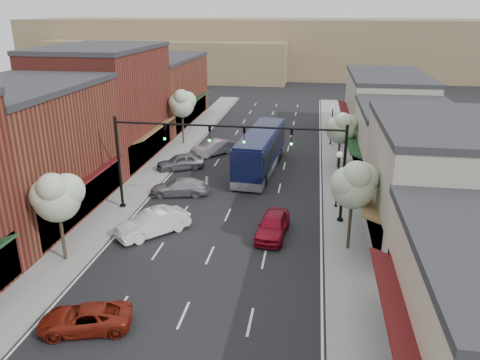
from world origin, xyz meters
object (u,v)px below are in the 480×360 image
at_px(parked_car_c, 179,187).
at_px(parked_car_e, 213,148).
at_px(tree_right_near, 354,183).
at_px(tree_left_far, 182,103).
at_px(red_hatchback, 273,225).
at_px(parked_car_b, 153,223).
at_px(signal_mast_right, 309,158).
at_px(parked_car_a, 85,318).
at_px(lamp_post_far, 332,118).
at_px(tree_left_near, 57,195).
at_px(signal_mast_left, 149,151).
at_px(tree_right_far, 341,127).
at_px(coach_bus, 261,150).
at_px(parked_car_d, 180,162).
at_px(lamp_post_near, 339,170).

xyz_separation_m(parked_car_c, parked_car_e, (0.32, 11.19, 0.10)).
bearing_deg(tree_right_near, tree_left_far, 127.04).
bearing_deg(tree_left_far, red_hatchback, -60.40).
bearing_deg(parked_car_e, parked_car_b, -52.71).
xyz_separation_m(tree_right_near, parked_car_c, (-12.87, 7.30, -3.78)).
bearing_deg(signal_mast_right, parked_car_a, -125.57).
xyz_separation_m(lamp_post_far, parked_car_e, (-12.00, -5.57, -2.23)).
bearing_deg(tree_left_near, parked_car_a, -54.48).
height_order(tree_left_far, parked_car_c, tree_left_far).
height_order(signal_mast_left, parked_car_a, signal_mast_left).
relative_size(signal_mast_left, parked_car_b, 1.67).
bearing_deg(tree_left_far, tree_right_far, -19.87).
relative_size(tree_right_near, tree_left_near, 1.05).
xyz_separation_m(lamp_post_far, coach_bus, (-6.62, -9.64, -1.07)).
height_order(signal_mast_left, parked_car_c, signal_mast_left).
distance_m(lamp_post_far, parked_car_a, 35.89).
height_order(tree_right_near, parked_car_d, tree_right_near).
relative_size(lamp_post_far, parked_car_e, 0.94).
xyz_separation_m(tree_right_near, red_hatchback, (-4.82, 1.27, -3.68)).
bearing_deg(coach_bus, red_hatchback, -75.31).
xyz_separation_m(tree_left_near, tree_left_far, (-0.00, 26.00, 0.38)).
bearing_deg(coach_bus, parked_car_b, -106.65).
xyz_separation_m(signal_mast_right, parked_car_a, (-9.82, -13.73, -4.03)).
relative_size(tree_left_near, red_hatchback, 1.25).
height_order(tree_right_near, tree_left_near, tree_right_near).
distance_m(red_hatchback, parked_car_d, 15.62).
height_order(parked_car_a, parked_car_b, parked_car_b).
bearing_deg(tree_right_far, parked_car_c, -145.94).
distance_m(tree_left_near, red_hatchback, 13.35).
height_order(tree_right_far, lamp_post_far, tree_right_far).
bearing_deg(coach_bus, lamp_post_near, -45.31).
height_order(tree_left_far, lamp_post_near, tree_left_far).
height_order(tree_left_near, parked_car_a, tree_left_near).
height_order(tree_right_near, lamp_post_near, tree_right_near).
distance_m(tree_right_near, tree_left_near, 17.08).
bearing_deg(parked_car_d, tree_left_near, -37.10).
height_order(tree_right_near, parked_car_a, tree_right_near).
bearing_deg(lamp_post_near, tree_right_near, -85.23).
relative_size(parked_car_c, parked_car_e, 0.98).
relative_size(signal_mast_left, coach_bus, 0.67).
bearing_deg(tree_right_near, tree_left_near, -166.45).
relative_size(parked_car_d, parked_car_e, 0.93).
relative_size(parked_car_a, parked_car_e, 0.91).
relative_size(red_hatchback, parked_car_e, 0.97).
relative_size(coach_bus, red_hatchback, 2.71).
bearing_deg(coach_bus, tree_right_near, -58.98).
relative_size(red_hatchback, parked_car_a, 1.07).
height_order(tree_left_far, parked_car_d, tree_left_far).
relative_size(signal_mast_left, tree_right_near, 1.38).
xyz_separation_m(coach_bus, parked_car_a, (-5.38, -24.09, -1.34)).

